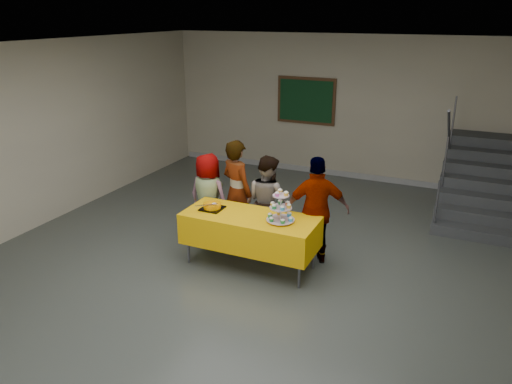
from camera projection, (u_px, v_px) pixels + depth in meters
room_shell at (246, 126)px, 5.97m from camera, size 10.00×10.04×3.02m
bake_table at (250, 230)px, 6.93m from camera, size 1.88×0.78×0.77m
cupcake_stand at (281, 210)px, 6.61m from camera, size 0.38×0.38×0.44m
bear_cake at (212, 205)px, 7.07m from camera, size 0.32×0.36×0.12m
schoolchild_a at (208, 197)px, 7.76m from camera, size 0.71×0.50×1.39m
schoolchild_b at (237, 192)px, 7.64m from camera, size 0.70×0.60×1.63m
schoolchild_c at (267, 201)px, 7.56m from camera, size 0.85×0.76×1.42m
schoolchild_d at (317, 211)px, 6.99m from camera, size 0.99×0.72×1.57m
staircase at (480, 184)px, 8.99m from camera, size 1.30×2.40×2.04m
noticeboard at (306, 101)px, 10.74m from camera, size 1.30×0.05×1.00m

